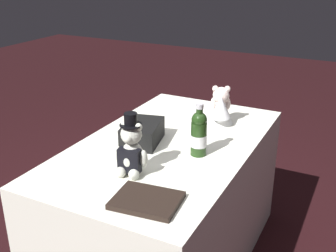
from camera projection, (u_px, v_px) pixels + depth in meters
name	position (u px, v px, depth m)	size (l,w,h in m)	color
reception_table	(168.00, 204.00, 2.43)	(1.54, 0.89, 0.79)	white
teddy_bear_groom	(131.00, 151.00, 1.92)	(0.15, 0.16, 0.30)	silver
teddy_bear_bride	(221.00, 107.00, 2.51)	(0.22, 0.18, 0.24)	white
champagne_bottle	(199.00, 133.00, 2.11)	(0.08, 0.08, 0.28)	#1F3A15
signing_pen	(197.00, 137.00, 2.35)	(0.08, 0.11, 0.01)	black
gift_case_black	(142.00, 133.00, 2.27)	(0.30, 0.24, 0.11)	black
guestbook	(147.00, 200.00, 1.72)	(0.21, 0.27, 0.02)	black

